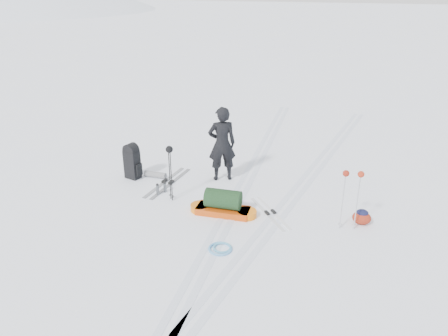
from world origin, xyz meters
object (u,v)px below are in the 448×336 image
Objects in this scene: pulk_sled at (223,205)px; ski_poles_black at (170,156)px; expedition_rucksack at (135,162)px; skier at (222,144)px.

pulk_sled is 1.70m from ski_poles_black.
expedition_rucksack reaches higher than pulk_sled.
skier is at bearing 106.15° from pulk_sled.
expedition_rucksack is at bearing 155.31° from pulk_sled.
pulk_sled is (0.65, -1.78, -0.77)m from skier.
ski_poles_black is (1.47, -0.85, 0.69)m from expedition_rucksack.
skier is at bearing 30.62° from expedition_rucksack.
ski_poles_black is at bearing 166.33° from pulk_sled.
expedition_rucksack is (-2.88, 1.09, 0.23)m from pulk_sled.
skier is 2.40m from expedition_rucksack.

